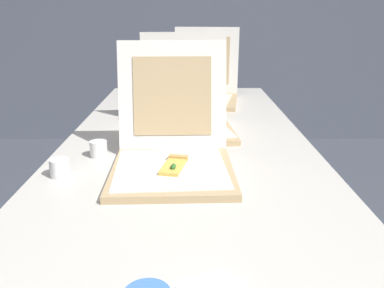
{
  "coord_description": "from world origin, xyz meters",
  "views": [
    {
      "loc": [
        0.01,
        -0.81,
        1.22
      ],
      "look_at": [
        0.02,
        0.46,
        0.79
      ],
      "focal_mm": 37.14,
      "sensor_mm": 36.0,
      "label": 1
    }
  ],
  "objects_px": {
    "table": "(187,155)",
    "cup_white_near_left": "(60,168)",
    "cup_white_far": "(131,114)",
    "pizza_box_front": "(172,153)",
    "pizza_box_back": "(203,91)",
    "pizza_box_middle": "(187,117)",
    "cup_white_near_center": "(99,149)"
  },
  "relations": [
    {
      "from": "pizza_box_middle",
      "to": "pizza_box_back",
      "type": "relative_size",
      "value": 0.87
    },
    {
      "from": "pizza_box_middle",
      "to": "cup_white_near_left",
      "type": "bearing_deg",
      "value": -133.7
    },
    {
      "from": "cup_white_far",
      "to": "pizza_box_back",
      "type": "bearing_deg",
      "value": 49.9
    },
    {
      "from": "pizza_box_middle",
      "to": "pizza_box_back",
      "type": "height_order",
      "value": "pizza_box_middle"
    },
    {
      "from": "pizza_box_middle",
      "to": "cup_white_near_left",
      "type": "distance_m",
      "value": 0.63
    },
    {
      "from": "pizza_box_front",
      "to": "pizza_box_back",
      "type": "relative_size",
      "value": 0.98
    },
    {
      "from": "table",
      "to": "cup_white_near_left",
      "type": "relative_size",
      "value": 38.55
    },
    {
      "from": "table",
      "to": "pizza_box_front",
      "type": "height_order",
      "value": "pizza_box_front"
    },
    {
      "from": "table",
      "to": "cup_white_near_center",
      "type": "bearing_deg",
      "value": -156.91
    },
    {
      "from": "pizza_box_front",
      "to": "cup_white_near_left",
      "type": "height_order",
      "value": "pizza_box_front"
    },
    {
      "from": "table",
      "to": "cup_white_far",
      "type": "height_order",
      "value": "cup_white_far"
    },
    {
      "from": "cup_white_far",
      "to": "pizza_box_front",
      "type": "bearing_deg",
      "value": -70.07
    },
    {
      "from": "cup_white_near_center",
      "to": "cup_white_far",
      "type": "height_order",
      "value": "same"
    },
    {
      "from": "pizza_box_front",
      "to": "pizza_box_back",
      "type": "distance_m",
      "value": 1.02
    },
    {
      "from": "pizza_box_front",
      "to": "cup_white_far",
      "type": "xyz_separation_m",
      "value": [
        -0.22,
        0.6,
        -0.03
      ]
    },
    {
      "from": "table",
      "to": "pizza_box_middle",
      "type": "xyz_separation_m",
      "value": [
        -0.0,
        0.19,
        0.1
      ]
    },
    {
      "from": "pizza_box_front",
      "to": "cup_white_far",
      "type": "distance_m",
      "value": 0.64
    },
    {
      "from": "cup_white_near_center",
      "to": "pizza_box_back",
      "type": "bearing_deg",
      "value": 66.23
    },
    {
      "from": "table",
      "to": "cup_white_near_center",
      "type": "xyz_separation_m",
      "value": [
        -0.31,
        -0.13,
        0.07
      ]
    },
    {
      "from": "pizza_box_middle",
      "to": "pizza_box_back",
      "type": "distance_m",
      "value": 0.58
    },
    {
      "from": "pizza_box_back",
      "to": "cup_white_near_left",
      "type": "height_order",
      "value": "pizza_box_back"
    },
    {
      "from": "pizza_box_back",
      "to": "cup_white_near_left",
      "type": "distance_m",
      "value": 1.17
    },
    {
      "from": "pizza_box_front",
      "to": "cup_white_near_center",
      "type": "xyz_separation_m",
      "value": [
        -0.26,
        0.12,
        -0.03
      ]
    },
    {
      "from": "cup_white_near_center",
      "to": "cup_white_far",
      "type": "distance_m",
      "value": 0.48
    },
    {
      "from": "pizza_box_middle",
      "to": "cup_white_near_center",
      "type": "xyz_separation_m",
      "value": [
        -0.31,
        -0.32,
        -0.03
      ]
    },
    {
      "from": "pizza_box_middle",
      "to": "pizza_box_back",
      "type": "xyz_separation_m",
      "value": [
        0.09,
        0.57,
        -0.0
      ]
    },
    {
      "from": "pizza_box_middle",
      "to": "cup_white_near_center",
      "type": "height_order",
      "value": "pizza_box_middle"
    },
    {
      "from": "table",
      "to": "pizza_box_back",
      "type": "relative_size",
      "value": 4.78
    },
    {
      "from": "pizza_box_middle",
      "to": "pizza_box_back",
      "type": "bearing_deg",
      "value": 75.92
    },
    {
      "from": "table",
      "to": "cup_white_far",
      "type": "relative_size",
      "value": 38.55
    },
    {
      "from": "pizza_box_front",
      "to": "cup_white_near_left",
      "type": "relative_size",
      "value": 7.88
    },
    {
      "from": "table",
      "to": "pizza_box_middle",
      "type": "bearing_deg",
      "value": 90.05
    }
  ]
}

